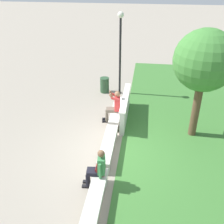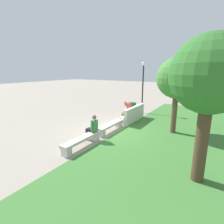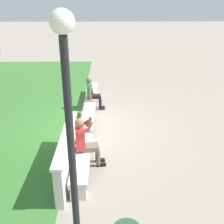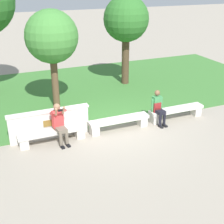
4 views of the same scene
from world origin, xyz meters
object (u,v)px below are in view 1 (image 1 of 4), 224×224
at_px(bench_main, 117,111).
at_px(person_distant, 98,167).
at_px(trash_bin, 105,85).
at_px(bench_near, 108,146).
at_px(backpack, 100,168).
at_px(person_photographer, 114,105).
at_px(tree_right_background, 204,61).
at_px(lamp_post, 120,43).
at_px(bench_mid, 95,201).

relative_size(bench_main, person_distant, 1.75).
bearing_deg(person_distant, trash_bin, -172.43).
height_order(bench_near, backpack, backpack).
height_order(bench_main, person_photographer, person_photographer).
bearing_deg(person_distant, bench_near, 177.51).
xyz_separation_m(bench_near, backpack, (1.49, -0.00, 0.32)).
bearing_deg(trash_bin, bench_main, 20.16).
bearing_deg(bench_main, tree_right_background, 74.13).
distance_m(backpack, trash_bin, 6.42).
xyz_separation_m(bench_near, lamp_post, (-4.82, -0.16, 2.22)).
height_order(person_photographer, person_distant, person_photographer).
bearing_deg(bench_near, person_distant, -2.49).
bearing_deg(bench_main, person_photographer, -17.89).
bearing_deg(backpack, person_photographer, -178.83).
distance_m(bench_main, backpack, 3.88).
xyz_separation_m(bench_mid, lamp_post, (-7.19, -0.16, 2.22)).
distance_m(bench_main, person_photographer, 0.50).
bearing_deg(person_photographer, person_distant, 0.17).
height_order(bench_near, tree_right_background, tree_right_background).
distance_m(bench_near, trash_bin, 4.95).
xyz_separation_m(bench_main, tree_right_background, (0.84, 2.94, 2.55)).
xyz_separation_m(bench_mid, backpack, (-0.88, -0.00, 0.32)).
relative_size(person_photographer, backpack, 3.08).
distance_m(person_photographer, trash_bin, 2.87).
height_order(bench_near, lamp_post, lamp_post).
distance_m(bench_mid, tree_right_background, 5.52).
bearing_deg(bench_near, trash_bin, -169.35).
bearing_deg(bench_near, backpack, -0.10).
bearing_deg(person_photographer, tree_right_background, 78.78).
bearing_deg(person_photographer, bench_mid, 0.97).
bearing_deg(backpack, tree_right_background, 135.75).
distance_m(bench_mid, person_distant, 0.93).
bearing_deg(backpack, bench_mid, 0.17).
xyz_separation_m(person_distant, tree_right_background, (-3.06, 3.01, 2.18)).
distance_m(person_photographer, lamp_post, 3.23).
bearing_deg(trash_bin, bench_mid, 7.20).
bearing_deg(tree_right_background, person_photographer, -101.22).
distance_m(bench_mid, person_photographer, 4.53).
relative_size(bench_near, person_distant, 1.75).
relative_size(person_distant, tree_right_background, 0.32).
xyz_separation_m(backpack, trash_bin, (-6.35, -0.91, -0.25)).
distance_m(person_photographer, backpack, 3.63).
height_order(bench_mid, lamp_post, lamp_post).
xyz_separation_m(tree_right_background, trash_bin, (-3.33, -3.86, -2.48)).
relative_size(bench_mid, backpack, 5.15).
bearing_deg(trash_bin, person_photographer, 17.07).
height_order(bench_main, trash_bin, trash_bin).
height_order(trash_bin, lamp_post, lamp_post).
xyz_separation_m(bench_near, tree_right_background, (-1.54, 2.94, 2.55)).
distance_m(bench_mid, trash_bin, 7.29).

